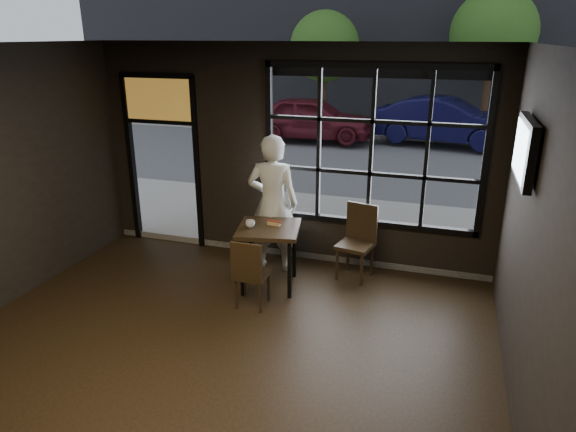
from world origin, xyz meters
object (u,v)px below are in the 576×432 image
(cafe_table, at_px, (269,257))
(navy_car, at_px, (445,121))
(man, at_px, (273,204))
(chair_near, at_px, (252,272))

(cafe_table, xyz_separation_m, navy_car, (1.98, 10.36, 0.36))
(cafe_table, bearing_deg, navy_car, 67.81)
(cafe_table, relative_size, man, 0.44)
(man, bearing_deg, navy_car, -109.75)
(navy_car, bearing_deg, cafe_table, -179.97)
(cafe_table, relative_size, navy_car, 0.21)
(cafe_table, bearing_deg, chair_near, -103.95)
(cafe_table, xyz_separation_m, man, (-0.14, 0.57, 0.56))
(cafe_table, height_order, chair_near, chair_near)
(cafe_table, height_order, navy_car, navy_car)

